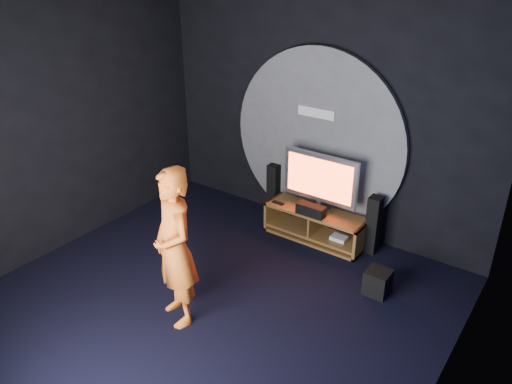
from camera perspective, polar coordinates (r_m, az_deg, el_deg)
floor at (r=5.90m, az=-5.71°, el=-13.03°), size 5.00×5.00×0.00m
back_wall at (r=6.93m, az=7.37°, el=9.42°), size 5.00×0.04×3.50m
left_wall at (r=6.83m, az=-22.63°, el=7.38°), size 0.04×5.00×3.50m
right_wall at (r=3.95m, az=21.87°, el=-5.70°), size 0.04×5.00×3.50m
wall_disc_panel at (r=7.03m, az=6.94°, el=5.82°), size 2.60×0.11×2.60m
media_console at (r=7.06m, az=6.80°, el=-3.99°), size 1.44×0.45×0.45m
tv at (r=6.80m, az=7.33°, el=1.39°), size 1.09×0.22×0.81m
center_speaker at (r=6.80m, az=6.29°, el=-2.06°), size 0.40×0.15×0.15m
remote at (r=7.09m, az=2.56°, el=-1.25°), size 0.18×0.05×0.02m
tower_speaker_left at (r=7.60m, az=2.08°, el=0.29°), size 0.16×0.18×0.82m
tower_speaker_right at (r=6.81m, az=13.25°, el=-3.67°), size 0.16×0.18×0.82m
subwoofer at (r=6.17m, az=13.71°, el=-9.97°), size 0.28×0.28×0.31m
player at (r=5.29m, az=-9.29°, el=-6.36°), size 0.78×0.67×1.80m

